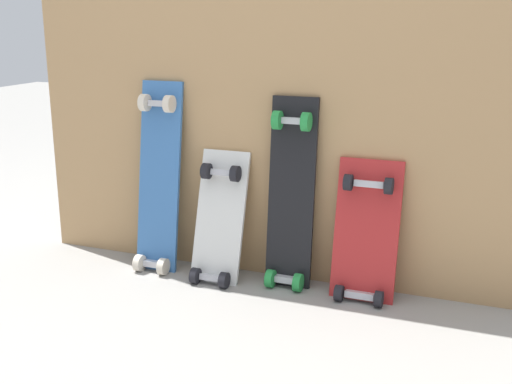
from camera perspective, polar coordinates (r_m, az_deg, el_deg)
ground_plane at (r=2.63m, az=0.55°, el=-7.56°), size 12.00×12.00×0.00m
plywood_wall_panel at (r=2.50m, az=1.17°, el=8.52°), size 2.02×0.04×1.45m
skateboard_blue at (r=2.67m, az=-8.61°, el=0.65°), size 0.18×0.20×0.83m
skateboard_white at (r=2.56m, az=-3.32°, el=-2.93°), size 0.20×0.23×0.57m
skateboard_black at (r=2.47m, az=3.06°, el=-0.80°), size 0.18×0.16×0.79m
skateboard_red at (r=2.42m, az=9.60°, el=-4.14°), size 0.24×0.18×0.58m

